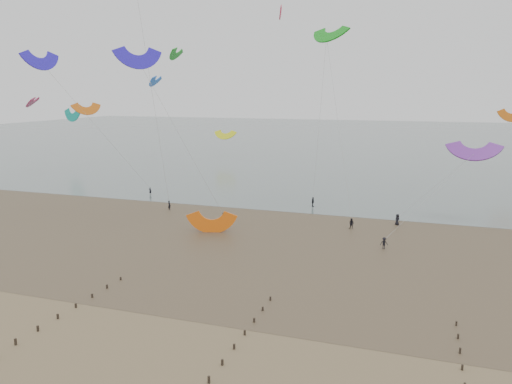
% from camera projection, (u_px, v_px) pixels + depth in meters
% --- Properties ---
extents(ground, '(500.00, 500.00, 0.00)m').
position_uv_depth(ground, '(183.00, 350.00, 41.84)').
color(ground, brown).
rests_on(ground, ground).
extents(sea_and_shore, '(500.00, 665.00, 0.03)m').
position_uv_depth(sea_and_shore, '(262.00, 235.00, 75.09)').
color(sea_and_shore, '#475654').
rests_on(sea_and_shore, ground).
extents(kitesurfer_lead, '(0.78, 0.67, 1.81)m').
position_uv_depth(kitesurfer_lead, '(169.00, 205.00, 91.01)').
color(kitesurfer_lead, black).
rests_on(kitesurfer_lead, ground).
extents(kitesurfers, '(106.41, 28.38, 1.87)m').
position_uv_depth(kitesurfers, '(418.00, 220.00, 80.53)').
color(kitesurfers, black).
rests_on(kitesurfers, ground).
extents(grounded_kite, '(7.60, 6.58, 3.58)m').
position_uv_depth(grounded_kite, '(212.00, 232.00, 76.80)').
color(grounded_kite, orange).
rests_on(grounded_kite, ground).
extents(kites_airborne, '(242.25, 104.57, 43.42)m').
position_uv_depth(kites_airborne, '(317.00, 87.00, 119.26)').
color(kites_airborne, '#E74DB9').
rests_on(kites_airborne, ground).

